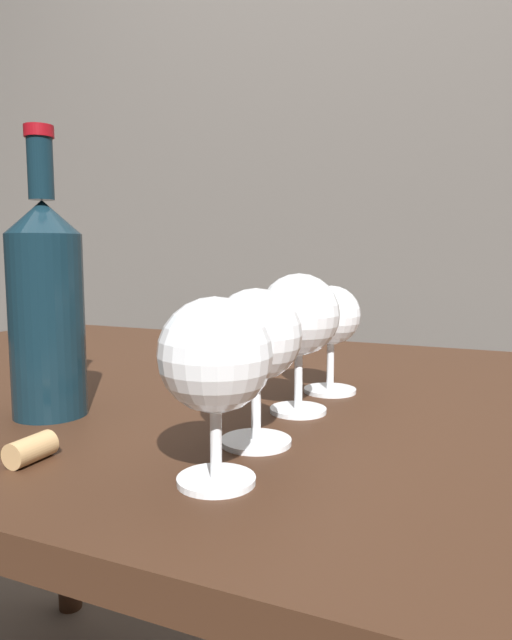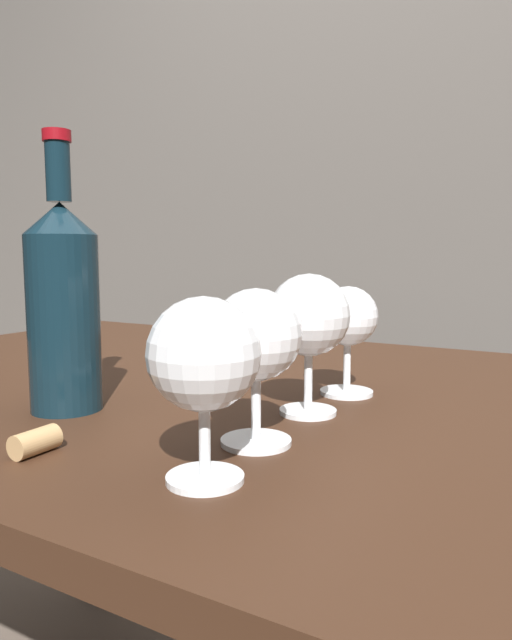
{
  "view_description": "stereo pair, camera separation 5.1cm",
  "coord_description": "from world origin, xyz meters",
  "px_view_note": "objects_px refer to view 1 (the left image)",
  "views": [
    {
      "loc": [
        0.28,
        -0.67,
        0.88
      ],
      "look_at": [
        0.08,
        -0.21,
        0.82
      ],
      "focal_mm": 32.06,
      "sensor_mm": 36.0,
      "label": 1
    },
    {
      "loc": [
        0.33,
        -0.65,
        0.88
      ],
      "look_at": [
        0.08,
        -0.21,
        0.82
      ],
      "focal_mm": 32.06,
      "sensor_mm": 36.0,
      "label": 2
    }
  ],
  "objects_px": {
    "wine_glass_empty": "(256,339)",
    "wine_glass_port": "(331,320)",
    "wine_glass_white": "(215,358)",
    "wine_glass_pinot": "(299,318)",
    "wine_bottle": "(46,304)",
    "cork": "(31,449)"
  },
  "relations": [
    {
      "from": "wine_glass_empty",
      "to": "wine_glass_port",
      "type": "height_order",
      "value": "wine_glass_empty"
    },
    {
      "from": "wine_glass_white",
      "to": "cork",
      "type": "bearing_deg",
      "value": -171.75
    },
    {
      "from": "wine_glass_white",
      "to": "wine_bottle",
      "type": "bearing_deg",
      "value": 159.97
    },
    {
      "from": "wine_glass_pinot",
      "to": "cork",
      "type": "relative_size",
      "value": 3.62
    },
    {
      "from": "wine_glass_empty",
      "to": "wine_glass_pinot",
      "type": "distance_m",
      "value": 0.11
    },
    {
      "from": "wine_glass_empty",
      "to": "wine_glass_pinot",
      "type": "bearing_deg",
      "value": 90.04
    },
    {
      "from": "wine_glass_empty",
      "to": "wine_bottle",
      "type": "relative_size",
      "value": 0.47
    },
    {
      "from": "wine_bottle",
      "to": "cork",
      "type": "height_order",
      "value": "wine_bottle"
    },
    {
      "from": "wine_glass_white",
      "to": "wine_glass_port",
      "type": "height_order",
      "value": "wine_glass_white"
    },
    {
      "from": "wine_glass_pinot",
      "to": "wine_bottle",
      "type": "distance_m",
      "value": 0.27
    },
    {
      "from": "wine_glass_white",
      "to": "wine_glass_pinot",
      "type": "xyz_separation_m",
      "value": [
        -0.01,
        0.21,
        0.01
      ]
    },
    {
      "from": "wine_glass_white",
      "to": "wine_bottle",
      "type": "distance_m",
      "value": 0.27
    },
    {
      "from": "wine_glass_port",
      "to": "wine_bottle",
      "type": "height_order",
      "value": "wine_bottle"
    },
    {
      "from": "wine_glass_port",
      "to": "wine_glass_pinot",
      "type": "bearing_deg",
      "value": -93.34
    },
    {
      "from": "wine_glass_white",
      "to": "wine_bottle",
      "type": "relative_size",
      "value": 0.47
    },
    {
      "from": "cork",
      "to": "wine_glass_white",
      "type": "bearing_deg",
      "value": 8.25
    },
    {
      "from": "wine_bottle",
      "to": "wine_glass_port",
      "type": "bearing_deg",
      "value": 41.61
    },
    {
      "from": "wine_glass_empty",
      "to": "wine_glass_white",
      "type": "bearing_deg",
      "value": -84.84
    },
    {
      "from": "cork",
      "to": "wine_glass_empty",
      "type": "bearing_deg",
      "value": 37.39
    },
    {
      "from": "wine_glass_white",
      "to": "wine_glass_pinot",
      "type": "relative_size",
      "value": 0.94
    },
    {
      "from": "wine_glass_pinot",
      "to": "wine_bottle",
      "type": "height_order",
      "value": "wine_bottle"
    },
    {
      "from": "wine_glass_pinot",
      "to": "wine_bottle",
      "type": "xyz_separation_m",
      "value": [
        -0.24,
        -0.12,
        0.02
      ]
    }
  ]
}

